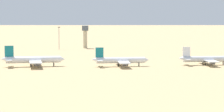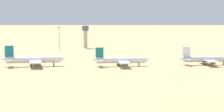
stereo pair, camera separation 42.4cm
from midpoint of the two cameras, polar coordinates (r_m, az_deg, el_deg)
The scene contains 7 objects.
ground at distance 285.14m, azimuth 0.86°, elevation -1.23°, with size 4000.00×4000.00×0.00m, color tan.
ridge_center at distance 1318.03m, azimuth 4.47°, elevation 5.76°, with size 309.60×247.91×88.11m, color slate.
parked_jet_teal_2 at distance 290.04m, azimuth -8.79°, elevation -0.41°, with size 35.89×30.47×11.86m.
parked_jet_teal_3 at distance 287.45m, azimuth 0.86°, elevation -0.47°, with size 32.55×27.44×10.75m.
parked_jet_white_4 at distance 299.70m, azimuth 10.24°, elevation -0.33°, with size 31.95×26.94×10.55m.
control_tower at distance 420.84m, azimuth -3.00°, elevation 2.37°, with size 5.20×5.20×18.32m.
light_pole_west at distance 409.43m, azimuth -5.90°, elevation 2.14°, with size 1.80×0.50×17.81m.
Camera 1 is at (-16.84, -282.82, 32.25)m, focal length 82.92 mm.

